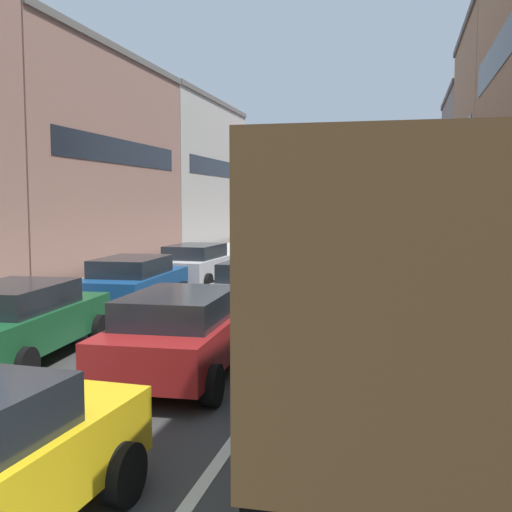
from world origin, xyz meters
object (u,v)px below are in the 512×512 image
Objects in this scene: bus_mid_queue_primary at (392,225)px; coupe_centre_lane_fourth at (287,265)px; sedan_left_lane_fourth at (197,264)px; wagon_left_lane_second at (19,320)px; sedan_centre_lane_second at (182,331)px; sedan_centre_lane_fifth at (311,254)px; bus_far_queue_secondary at (353,204)px; sedan_left_lane_third at (134,282)px; removalist_box_truck at (398,287)px; hatchback_centre_lane_third at (260,286)px; sedan_right_lane_behind_truck at (379,296)px.

coupe_centre_lane_fourth is at bearing 163.56° from bus_mid_queue_primary.
sedan_left_lane_fourth is (-3.25, -0.31, 0.00)m from coupe_centre_lane_fourth.
wagon_left_lane_second is 10.69m from sedan_left_lane_fourth.
sedan_centre_lane_fifth is at bearing -1.77° from sedan_centre_lane_second.
bus_mid_queue_primary is (3.15, 24.24, 0.96)m from sedan_centre_lane_second.
bus_far_queue_secondary reaches higher than sedan_centre_lane_second.
removalist_box_truck is at bearing -139.93° from sedan_left_lane_third.
wagon_left_lane_second and hatchback_centre_lane_third have the same top height.
hatchback_centre_lane_third is 0.41× the size of bus_mid_queue_primary.
sedan_right_lane_behind_truck is (6.66, -6.19, 0.00)m from sedan_left_lane_fourth.
coupe_centre_lane_fourth is 1.01× the size of sedan_right_lane_behind_truck.
bus_far_queue_secondary is (-0.06, 37.62, 2.03)m from sedan_centre_lane_second.
removalist_box_truck is at bearing -112.23° from wagon_left_lane_second.
removalist_box_truck is 0.73× the size of bus_mid_queue_primary.
sedan_left_lane_fourth is at bearing -3.69° from sedan_left_lane_third.
bus_far_queue_secondary is (3.43, 26.65, 2.03)m from sedan_left_lane_fourth.
hatchback_centre_lane_third is at bearing -175.23° from sedan_centre_lane_fifth.
sedan_centre_lane_fifth is at bearing -30.97° from sedan_left_lane_fourth.
sedan_right_lane_behind_truck is at bearing -101.41° from sedan_left_lane_third.
bus_mid_queue_primary is at bearing -22.57° from sedan_left_lane_third.
sedan_left_lane_fourth is (-0.10, 10.69, 0.00)m from wagon_left_lane_second.
removalist_box_truck is at bearing -162.31° from coupe_centre_lane_fourth.
hatchback_centre_lane_third is (0.05, 5.76, 0.00)m from sedan_centre_lane_second.
bus_far_queue_secondary is at bearing 3.65° from sedan_centre_lane_fifth.
coupe_centre_lane_fourth is 3.26m from sedan_left_lane_fourth.
sedan_centre_lane_second and coupe_centre_lane_fourth have the same top height.
removalist_box_truck is 1.75× the size of wagon_left_lane_second.
removalist_box_truck is 1.75× the size of sedan_centre_lane_fifth.
sedan_right_lane_behind_truck is 0.41× the size of bus_far_queue_secondary.
sedan_centre_lane_second is at bearing -98.59° from wagon_left_lane_second.
sedan_centre_lane_fifth is at bearing 0.09° from coupe_centre_lane_fourth.
bus_mid_queue_primary is (6.76, 18.39, 0.96)m from sedan_left_lane_third.
coupe_centre_lane_fourth is at bearing -0.99° from sedan_centre_lane_second.
hatchback_centre_lane_third is 0.42× the size of bus_far_queue_secondary.
bus_mid_queue_primary is at bearing -24.23° from sedan_left_lane_fourth.
sedan_left_lane_fourth is at bearing 96.91° from coupe_centre_lane_fourth.
sedan_centre_lane_fifth is at bearing -21.18° from sedan_left_lane_third.
bus_mid_queue_primary is (6.64, 13.28, 0.96)m from sedan_left_lane_fourth.
sedan_left_lane_third is at bearing 149.66° from coupe_centre_lane_fourth.
sedan_centre_lane_second and sedan_left_lane_fourth have the same top height.
wagon_left_lane_second is (-7.02, 2.33, -1.18)m from removalist_box_truck.
hatchback_centre_lane_third and sedan_centre_lane_fifth have the same top height.
sedan_left_lane_fourth and sedan_right_lane_behind_truck have the same top height.
sedan_centre_lane_second is 1.00× the size of sedan_left_lane_third.
coupe_centre_lane_fourth is (3.36, 5.42, 0.00)m from sedan_left_lane_third.
sedan_right_lane_behind_truck is (3.41, -6.50, 0.00)m from coupe_centre_lane_fourth.
sedan_centre_lane_fifth is (0.12, 4.81, 0.00)m from coupe_centre_lane_fourth.
sedan_centre_lane_second is 1.00× the size of sedan_left_lane_fourth.
sedan_centre_lane_fifth is at bearing 179.90° from bus_far_queue_secondary.
removalist_box_truck reaches higher than sedan_centre_lane_fifth.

